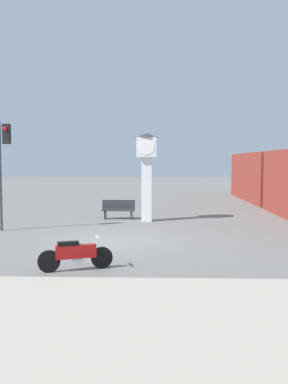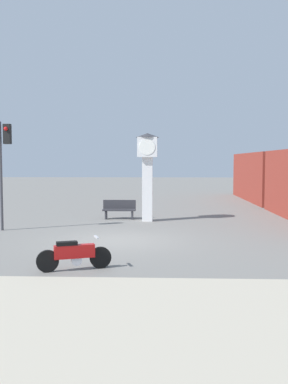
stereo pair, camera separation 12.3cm
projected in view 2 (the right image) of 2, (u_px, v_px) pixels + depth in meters
name	position (u px, v px, depth m)	size (l,w,h in m)	color
ground_plane	(119.00, 240.00, 15.20)	(120.00, 120.00, 0.00)	slate
sidewalk_strip	(69.00, 330.00, 7.01)	(36.00, 6.00, 0.10)	#B2A893
motorcycle	(74.00, 255.00, 11.00)	(1.85, 0.78, 0.85)	black
clock_tower	(147.00, 163.00, 19.95)	(1.09, 1.09, 4.12)	white
freight_train	(287.00, 180.00, 25.33)	(2.80, 21.53, 3.40)	maroon
traffic_light	(4.00, 156.00, 17.21)	(0.50, 0.35, 4.40)	#47474C
bench	(119.00, 209.00, 20.82)	(1.60, 0.44, 0.92)	#2D2D33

